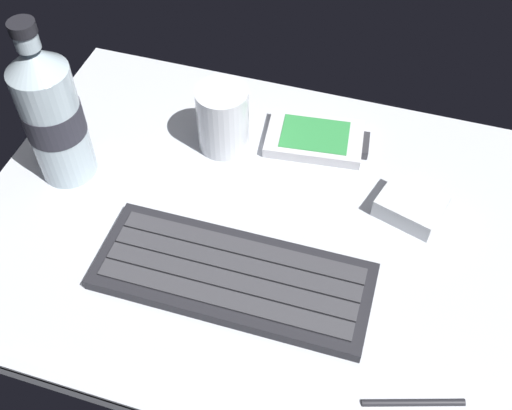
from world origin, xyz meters
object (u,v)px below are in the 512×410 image
Objects in this scene: keyboard at (230,275)px; juice_cup at (223,121)px; water_bottle at (52,114)px; handheld_device at (316,139)px; stylus_pen at (414,401)px; charger_block at (410,206)px.

keyboard is 3.42× the size of juice_cup.
water_bottle is (-23.69, 9.29, 8.20)cm from keyboard.
handheld_device is at bearing 25.59° from water_bottle.
stylus_pen is at bearing -20.83° from keyboard.
water_bottle is at bearing -154.41° from handheld_device.
stylus_pen is at bearing -80.79° from charger_block.
charger_block is 0.74× the size of stylus_pen.
charger_block is at bearing 41.00° from keyboard.
charger_block is 22.62cm from stylus_pen.
juice_cup is at bearing 30.31° from water_bottle.
juice_cup is at bearing 118.43° from stylus_pen.
stylus_pen is (20.37, -7.75, -0.46)cm from keyboard.
charger_block is (40.44, 5.27, -7.81)cm from water_bottle.
juice_cup is at bearing 110.74° from keyboard.
keyboard is 26.73cm from water_bottle.
water_bottle is 48.03cm from stylus_pen.
water_bottle is 2.19× the size of stylus_pen.
stylus_pen is at bearing -21.15° from water_bottle.
keyboard is 22.80cm from handheld_device.
charger_block reaches higher than keyboard.
handheld_device is 34.45cm from stylus_pen.
water_bottle is (-16.51, -9.65, 5.10)cm from juice_cup.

